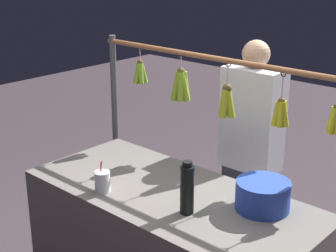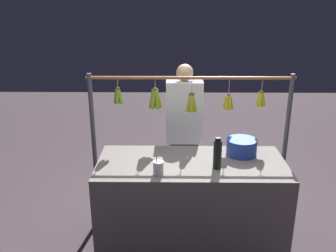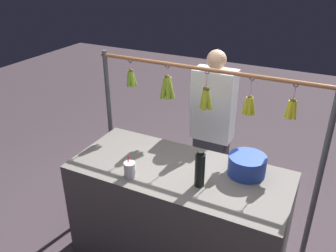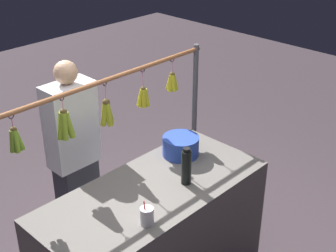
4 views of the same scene
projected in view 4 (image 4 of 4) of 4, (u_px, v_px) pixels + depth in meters
market_counter at (154, 241)px, 3.44m from camera, size 1.66×0.74×0.90m
display_rack at (105, 137)px, 3.41m from camera, size 1.97×0.11×1.60m
water_bottle at (186, 167)px, 3.24m from camera, size 0.07×0.07×0.28m
blue_bucket at (181, 146)px, 3.60m from camera, size 0.28×0.28×0.15m
drink_cup at (147, 216)px, 2.88m from camera, size 0.08×0.08×0.17m
vendor_person at (75, 160)px, 3.77m from camera, size 0.39×0.21×1.62m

